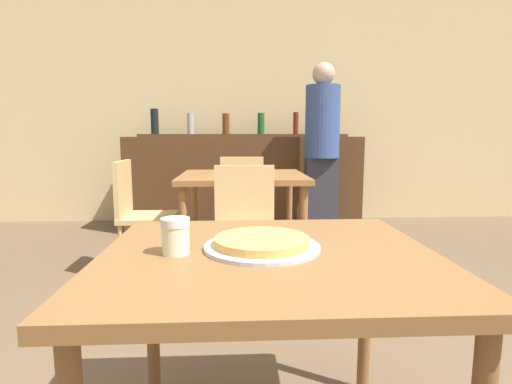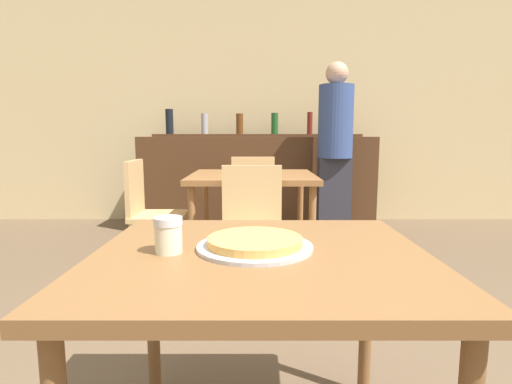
# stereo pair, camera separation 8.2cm
# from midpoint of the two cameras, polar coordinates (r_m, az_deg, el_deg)

# --- Properties ---
(wall_back) EXTENTS (8.00, 0.05, 2.80)m
(wall_back) POSITION_cam_midpoint_polar(r_m,az_deg,el_deg) (5.06, 0.45, 11.87)
(wall_back) COLOR #D1B784
(wall_back) RESTS_ON ground_plane
(dining_table_near) EXTENTS (0.98, 0.88, 0.73)m
(dining_table_near) POSITION_cam_midpoint_polar(r_m,az_deg,el_deg) (1.22, 2.46, -12.15)
(dining_table_near) COLOR brown
(dining_table_near) RESTS_ON ground_plane
(dining_table_far) EXTENTS (0.94, 0.86, 0.78)m
(dining_table_far) POSITION_cam_midpoint_polar(r_m,az_deg,el_deg) (3.04, 0.10, 0.84)
(dining_table_far) COLOR brown
(dining_table_far) RESTS_ON ground_plane
(bar_counter) EXTENTS (2.60, 0.56, 1.05)m
(bar_counter) POSITION_cam_midpoint_polar(r_m,az_deg,el_deg) (4.58, 0.51, 1.30)
(bar_counter) COLOR #4C2D19
(bar_counter) RESTS_ON ground_plane
(bar_back_shelf) EXTENTS (2.39, 0.24, 0.32)m
(bar_back_shelf) POSITION_cam_midpoint_polar(r_m,az_deg,el_deg) (4.68, -0.21, 8.68)
(bar_back_shelf) COLOR #4C2D19
(bar_back_shelf) RESTS_ON bar_counter
(chair_far_side_front) EXTENTS (0.40, 0.40, 0.88)m
(chair_far_side_front) POSITION_cam_midpoint_polar(r_m,az_deg,el_deg) (2.48, 0.16, -4.81)
(chair_far_side_front) COLOR tan
(chair_far_side_front) RESTS_ON ground_plane
(chair_far_side_back) EXTENTS (0.40, 0.40, 0.88)m
(chair_far_side_back) POSITION_cam_midpoint_polar(r_m,az_deg,el_deg) (3.66, 0.05, -0.60)
(chair_far_side_back) COLOR tan
(chair_far_side_back) RESTS_ON ground_plane
(chair_far_side_left) EXTENTS (0.40, 0.40, 0.88)m
(chair_far_side_left) POSITION_cam_midpoint_polar(r_m,az_deg,el_deg) (3.17, -14.50, -2.23)
(chair_far_side_left) COLOR tan
(chair_far_side_left) RESTS_ON ground_plane
(pizza_tray) EXTENTS (0.35, 0.35, 0.04)m
(pizza_tray) POSITION_cam_midpoint_polar(r_m,az_deg,el_deg) (1.21, 1.60, -7.39)
(pizza_tray) COLOR #B7B7BC
(pizza_tray) RESTS_ON dining_table_near
(cheese_shaker) EXTENTS (0.08, 0.08, 0.11)m
(cheese_shaker) POSITION_cam_midpoint_polar(r_m,az_deg,el_deg) (1.19, -10.66, -6.04)
(cheese_shaker) COLOR beige
(cheese_shaker) RESTS_ON dining_table_near
(person_standing) EXTENTS (0.34, 0.34, 1.77)m
(person_standing) POSITION_cam_midpoint_polar(r_m,az_deg,el_deg) (4.05, 11.61, 6.48)
(person_standing) COLOR #2D2D38
(person_standing) RESTS_ON ground_plane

